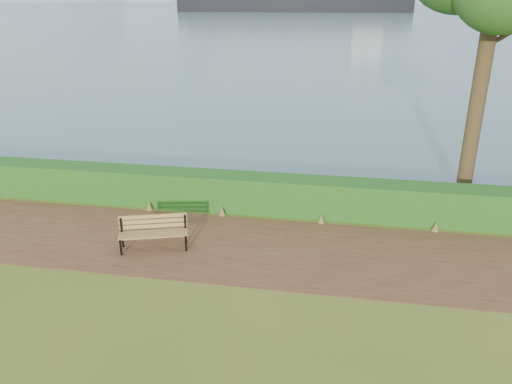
# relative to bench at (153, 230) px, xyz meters

# --- Properties ---
(ground) EXTENTS (140.00, 140.00, 0.00)m
(ground) POSITION_rel_bench_xyz_m (2.25, 0.04, -0.46)
(ground) COLOR #54631C
(ground) RESTS_ON ground
(path) EXTENTS (40.00, 3.40, 0.01)m
(path) POSITION_rel_bench_xyz_m (2.25, 0.34, -0.46)
(path) COLOR #4E2A1B
(path) RESTS_ON ground
(hedge) EXTENTS (32.00, 0.85, 1.00)m
(hedge) POSITION_rel_bench_xyz_m (2.25, 2.64, 0.04)
(hedge) COLOR #1A4E16
(hedge) RESTS_ON ground
(water) EXTENTS (700.00, 510.00, 0.00)m
(water) POSITION_rel_bench_xyz_m (2.25, 260.04, -0.46)
(water) COLOR #476173
(water) RESTS_ON ground
(bench) EXTENTS (1.66, 0.93, 0.80)m
(bench) POSITION_rel_bench_xyz_m (0.00, 0.00, 0.00)
(bench) COLOR black
(bench) RESTS_ON ground
(cargo_ship) EXTENTS (77.83, 16.43, 23.46)m
(cargo_ship) POSITION_rel_bench_xyz_m (-11.73, 168.72, 3.04)
(cargo_ship) COLOR black
(cargo_ship) RESTS_ON ground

